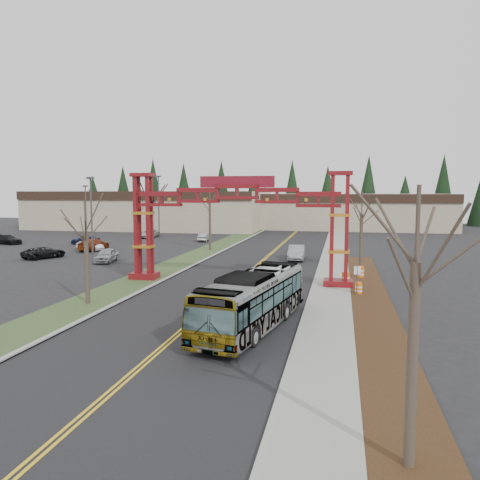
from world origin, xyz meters
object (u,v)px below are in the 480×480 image
(parked_car_mid_a, at_px, (94,244))
(bare_tree_median_near, at_px, (86,232))
(retail_building_west, at_px, (152,210))
(barrel_south, at_px, (359,289))
(parked_car_far_a, at_px, (204,237))
(parked_car_far_c, at_px, (7,239))
(parked_car_near_b, at_px, (90,246))
(gateway_arch, at_px, (237,209))
(parked_car_near_c, at_px, (44,252))
(parked_car_near_a, at_px, (107,255))
(light_pole_mid, at_px, (86,208))
(street_sign, at_px, (357,275))
(bare_tree_right_near, at_px, (416,264))
(bare_tree_right_far, at_px, (362,214))
(bare_tree_median_far, at_px, (210,204))
(light_pole_near, at_px, (91,211))
(barrel_mid, at_px, (346,280))
(light_pole_far, at_px, (159,201))
(bare_tree_median_mid, at_px, (151,204))
(barrel_north, at_px, (361,272))
(transit_bus, at_px, (253,300))
(parked_car_far_b, at_px, (149,233))
(silver_sedan, at_px, (296,253))
(retail_building_east, at_px, (351,211))

(parked_car_mid_a, xyz_separation_m, bare_tree_median_near, (14.44, -26.19, 4.01))
(retail_building_west, xyz_separation_m, barrel_south, (39.45, -56.43, -3.30))
(parked_car_far_a, distance_m, parked_car_far_c, 27.92)
(parked_car_near_b, distance_m, bare_tree_median_near, 30.08)
(gateway_arch, distance_m, parked_car_near_c, 26.50)
(parked_car_near_a, bearing_deg, parked_car_near_c, 161.09)
(light_pole_mid, xyz_separation_m, street_sign, (40.34, -32.95, -3.33))
(bare_tree_right_near, height_order, bare_tree_right_far, bare_tree_right_near)
(bare_tree_median_far, distance_m, light_pole_near, 14.35)
(parked_car_mid_a, relative_size, bare_tree_right_far, 0.71)
(parked_car_near_b, height_order, bare_tree_median_near, bare_tree_median_near)
(bare_tree_median_near, bearing_deg, barrel_mid, 29.77)
(parked_car_mid_a, bearing_deg, retail_building_west, -79.57)
(retail_building_west, bearing_deg, barrel_south, -55.04)
(parked_car_near_c, relative_size, light_pole_far, 0.47)
(bare_tree_median_mid, xyz_separation_m, barrel_mid, (16.56, -1.15, -5.72))
(bare_tree_median_mid, height_order, barrel_north, bare_tree_median_mid)
(transit_bus, xyz_separation_m, street_sign, (5.74, 9.29, -0.01))
(bare_tree_median_mid, distance_m, light_pole_near, 14.84)
(parked_car_near_c, bearing_deg, parked_car_far_b, -71.97)
(bare_tree_median_far, relative_size, street_sign, 3.72)
(silver_sedan, relative_size, barrel_north, 4.55)
(silver_sedan, distance_m, bare_tree_right_far, 9.45)
(retail_building_west, height_order, parked_car_mid_a, retail_building_west)
(bare_tree_right_far, xyz_separation_m, light_pole_far, (-31.73, 28.20, 0.59))
(parked_car_near_b, distance_m, parked_car_mid_a, 0.45)
(transit_bus, height_order, light_pole_mid, light_pole_mid)
(barrel_north, bearing_deg, bare_tree_median_far, 138.24)
(gateway_arch, relative_size, parked_car_far_b, 3.71)
(bare_tree_right_near, height_order, barrel_north, bare_tree_right_near)
(parked_car_far_b, height_order, barrel_north, parked_car_far_b)
(bare_tree_median_near, bearing_deg, parked_car_near_a, 114.52)
(parked_car_near_a, bearing_deg, silver_sedan, 6.04)
(parked_car_mid_a, relative_size, bare_tree_right_near, 0.70)
(transit_bus, bearing_deg, bare_tree_median_far, 120.22)
(street_sign, distance_m, barrel_mid, 3.41)
(parked_car_mid_a, relative_size, parked_car_far_b, 1.07)
(street_sign, bearing_deg, retail_building_east, 89.40)
(bare_tree_right_near, height_order, barrel_mid, bare_tree_right_near)
(bare_tree_right_far, distance_m, light_pole_far, 42.45)
(parked_car_far_a, relative_size, barrel_north, 3.54)
(retail_building_west, distance_m, parked_car_near_c, 44.94)
(barrel_north, bearing_deg, parked_car_near_b, 158.88)
(silver_sedan, height_order, bare_tree_median_far, bare_tree_median_far)
(parked_car_far_b, relative_size, barrel_mid, 4.41)
(bare_tree_right_near, bearing_deg, barrel_mid, 93.38)
(parked_car_far_c, relative_size, bare_tree_median_near, 0.69)
(parked_car_near_b, bearing_deg, retail_building_west, 31.66)
(transit_bus, xyz_separation_m, barrel_north, (6.27, 16.29, -1.01))
(bare_tree_median_near, relative_size, barrel_mid, 6.12)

